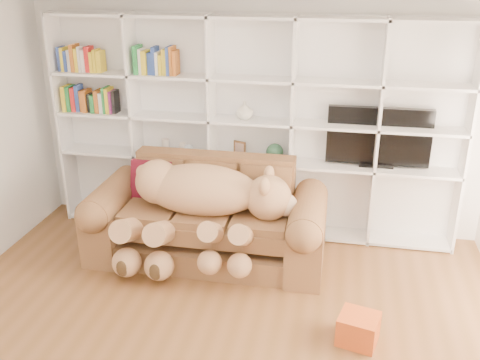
% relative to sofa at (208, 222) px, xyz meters
% --- Properties ---
extents(wall_back, '(5.00, 0.02, 2.70)m').
position_rel_sofa_xyz_m(wall_back, '(0.34, 0.86, 0.97)').
color(wall_back, white).
rests_on(wall_back, floor).
extents(bookshelf, '(4.43, 0.35, 2.40)m').
position_rel_sofa_xyz_m(bookshelf, '(0.10, 0.72, 0.93)').
color(bookshelf, white).
rests_on(bookshelf, floor).
extents(sofa, '(2.39, 1.03, 1.01)m').
position_rel_sofa_xyz_m(sofa, '(0.00, 0.00, 0.00)').
color(sofa, brown).
rests_on(sofa, floor).
extents(teddy_bear, '(1.72, 0.96, 1.00)m').
position_rel_sofa_xyz_m(teddy_bear, '(-0.03, -0.20, 0.31)').
color(teddy_bear, tan).
rests_on(teddy_bear, sofa).
extents(throw_pillow, '(0.44, 0.25, 0.46)m').
position_rel_sofa_xyz_m(throw_pillow, '(-0.64, 0.17, 0.35)').
color(throw_pillow, maroon).
rests_on(throw_pillow, sofa).
extents(gift_box, '(0.37, 0.35, 0.25)m').
position_rel_sofa_xyz_m(gift_box, '(1.54, -1.13, -0.26)').
color(gift_box, '#CF521B').
rests_on(gift_box, floor).
extents(tv, '(1.07, 0.18, 0.63)m').
position_rel_sofa_xyz_m(tv, '(1.68, 0.72, 0.80)').
color(tv, black).
rests_on(tv, bookshelf).
extents(picture_frame, '(0.15, 0.08, 0.18)m').
position_rel_sofa_xyz_m(picture_frame, '(0.20, 0.67, 0.59)').
color(picture_frame, brown).
rests_on(picture_frame, bookshelf).
extents(green_vase, '(0.19, 0.19, 0.19)m').
position_rel_sofa_xyz_m(green_vase, '(0.59, 0.67, 0.58)').
color(green_vase, '#305E3F').
rests_on(green_vase, bookshelf).
extents(figurine_tall, '(0.09, 0.09, 0.17)m').
position_rel_sofa_xyz_m(figurine_tall, '(-0.65, 0.67, 0.57)').
color(figurine_tall, silver).
rests_on(figurine_tall, bookshelf).
extents(figurine_short, '(0.09, 0.09, 0.13)m').
position_rel_sofa_xyz_m(figurine_short, '(-0.46, 0.67, 0.55)').
color(figurine_short, silver).
rests_on(figurine_short, bookshelf).
extents(snow_globe, '(0.12, 0.12, 0.12)m').
position_rel_sofa_xyz_m(snow_globe, '(-0.38, 0.67, 0.55)').
color(snow_globe, silver).
rests_on(snow_globe, bookshelf).
extents(shelf_vase, '(0.24, 0.24, 0.19)m').
position_rel_sofa_xyz_m(shelf_vase, '(0.26, 0.67, 1.03)').
color(shelf_vase, silver).
rests_on(shelf_vase, bookshelf).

